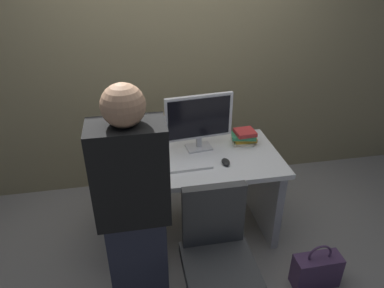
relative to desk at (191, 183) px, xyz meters
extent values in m
plane|color=gray|center=(0.00, 0.00, -0.52)|extent=(9.00, 9.00, 0.00)
cube|color=#8C7F5B|center=(0.00, 0.90, 0.98)|extent=(6.40, 0.10, 3.00)
cube|color=white|center=(0.00, 0.00, 0.22)|extent=(1.40, 0.74, 0.04)
cube|color=#B2B2B7|center=(-0.64, 0.00, -0.16)|extent=(0.06, 0.66, 0.72)
cube|color=#B2B2B7|center=(0.64, 0.00, -0.16)|extent=(0.06, 0.66, 0.72)
cube|color=#3F3F3F|center=(0.03, -0.83, -0.06)|extent=(0.44, 0.44, 0.08)
cube|color=#3F3F3F|center=(0.03, -0.64, 0.20)|extent=(0.40, 0.06, 0.44)
cube|color=#262838|center=(-0.46, -0.71, -0.09)|extent=(0.34, 0.20, 0.85)
cube|color=black|center=(-0.46, -0.71, 0.62)|extent=(0.40, 0.24, 0.58)
sphere|color=#A57A5B|center=(-0.46, -0.71, 1.01)|extent=(0.22, 0.22, 0.22)
cube|color=silver|center=(0.09, 0.14, 0.25)|extent=(0.21, 0.16, 0.02)
cube|color=silver|center=(0.09, 0.14, 0.30)|extent=(0.04, 0.03, 0.08)
cube|color=silver|center=(0.09, 0.14, 0.52)|extent=(0.54, 0.09, 0.36)
cube|color=black|center=(0.09, 0.12, 0.52)|extent=(0.49, 0.06, 0.32)
cube|color=white|center=(-0.08, -0.13, 0.25)|extent=(0.43, 0.15, 0.02)
ellipsoid|color=black|center=(0.24, -0.13, 0.26)|extent=(0.06, 0.10, 0.03)
cylinder|color=#D84C3F|center=(-0.35, -0.16, 0.28)|extent=(0.08, 0.08, 0.09)
cylinder|color=#D84C3F|center=(-0.40, 0.18, 0.28)|extent=(0.07, 0.07, 0.09)
cube|color=beige|center=(0.46, 0.16, 0.25)|extent=(0.17, 0.16, 0.02)
cube|color=gold|center=(0.49, 0.16, 0.28)|extent=(0.18, 0.14, 0.03)
cube|color=#338C59|center=(0.47, 0.14, 0.31)|extent=(0.21, 0.16, 0.03)
cube|color=red|center=(0.48, 0.15, 0.34)|extent=(0.17, 0.16, 0.03)
cube|color=#4C3356|center=(0.79, -0.71, -0.39)|extent=(0.34, 0.14, 0.26)
torus|color=#4C3356|center=(0.79, -0.71, -0.23)|extent=(0.18, 0.02, 0.18)
camera|label=1|loc=(-0.43, -2.31, 1.67)|focal=33.23mm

